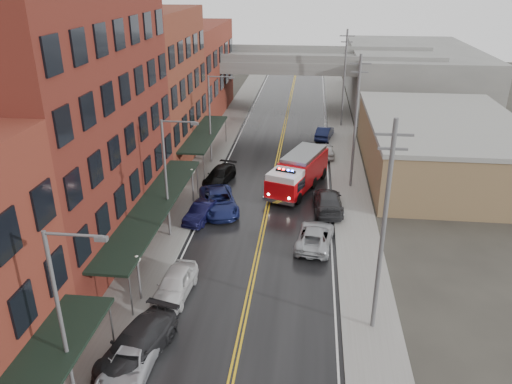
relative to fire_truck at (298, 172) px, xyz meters
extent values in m
cube|color=black|center=(-2.36, -3.97, -1.70)|extent=(11.00, 160.00, 0.02)
cube|color=slate|center=(-9.66, -3.97, -1.64)|extent=(3.00, 160.00, 0.15)
cube|color=slate|center=(4.94, -3.97, -1.64)|extent=(3.00, 160.00, 0.15)
cube|color=gray|center=(-8.01, -3.97, -1.64)|extent=(0.30, 160.00, 0.15)
cube|color=gray|center=(3.29, -3.97, -1.64)|extent=(0.30, 160.00, 0.15)
cube|color=#5D1D18|center=(-15.66, -10.97, 7.29)|extent=(9.00, 20.00, 18.00)
cube|color=brown|center=(-15.66, 6.53, 5.79)|extent=(9.00, 15.00, 15.00)
cube|color=maroon|center=(-15.66, 24.03, 4.29)|extent=(9.00, 20.00, 12.00)
cube|color=brown|center=(13.64, 6.03, 0.79)|extent=(14.00, 22.00, 5.00)
cube|color=slate|center=(15.64, 36.03, 2.29)|extent=(18.00, 30.00, 8.00)
cylinder|color=slate|center=(-8.71, -22.37, -0.21)|extent=(0.10, 0.10, 3.00)
cube|color=black|center=(-9.86, -10.97, 1.29)|extent=(2.60, 18.00, 0.18)
cylinder|color=slate|center=(-8.71, -19.57, -0.21)|extent=(0.10, 0.10, 3.00)
cylinder|color=slate|center=(-8.71, -2.37, -0.21)|extent=(0.10, 0.10, 3.00)
cube|color=black|center=(-9.86, 6.53, 1.29)|extent=(2.60, 13.00, 0.18)
cylinder|color=slate|center=(-8.71, 0.43, -0.21)|extent=(0.10, 0.10, 3.00)
cylinder|color=slate|center=(-8.71, 12.63, -0.21)|extent=(0.10, 0.10, 3.00)
cylinder|color=#59595B|center=(-8.76, -17.97, -0.31)|extent=(0.14, 0.14, 2.80)
sphere|color=silver|center=(-8.76, -17.97, 1.19)|extent=(0.44, 0.44, 0.44)
cylinder|color=#59595B|center=(-8.76, -3.97, -0.31)|extent=(0.14, 0.14, 2.80)
sphere|color=silver|center=(-8.76, -3.97, 1.19)|extent=(0.44, 0.44, 0.44)
cylinder|color=#59595B|center=(-9.16, -25.97, 2.79)|extent=(0.18, 0.18, 9.00)
cylinder|color=#59595B|center=(-7.96, -25.97, 7.19)|extent=(2.40, 0.12, 0.12)
cube|color=#59595B|center=(-6.86, -25.97, 7.09)|extent=(0.50, 0.22, 0.18)
cylinder|color=#59595B|center=(-9.16, -9.97, 2.79)|extent=(0.18, 0.18, 9.00)
cylinder|color=#59595B|center=(-7.96, -9.97, 7.19)|extent=(2.40, 0.12, 0.12)
cube|color=#59595B|center=(-6.86, -9.97, 7.09)|extent=(0.50, 0.22, 0.18)
cylinder|color=#59595B|center=(-9.16, 6.03, 2.79)|extent=(0.18, 0.18, 9.00)
cylinder|color=#59595B|center=(-7.96, 6.03, 7.19)|extent=(2.40, 0.12, 0.12)
cube|color=#59595B|center=(-6.86, 6.03, 7.09)|extent=(0.50, 0.22, 0.18)
cylinder|color=#59595B|center=(4.84, -18.97, 4.29)|extent=(0.24, 0.24, 12.00)
cube|color=#59595B|center=(4.84, -18.97, 9.49)|extent=(1.80, 0.12, 0.12)
cube|color=#59595B|center=(4.84, -18.97, 8.79)|extent=(1.40, 0.12, 0.12)
cylinder|color=#59595B|center=(4.84, 1.03, 4.29)|extent=(0.24, 0.24, 12.00)
cube|color=#59595B|center=(4.84, 1.03, 9.49)|extent=(1.80, 0.12, 0.12)
cube|color=#59595B|center=(4.84, 1.03, 8.79)|extent=(1.40, 0.12, 0.12)
cylinder|color=#59595B|center=(4.84, 21.03, 4.29)|extent=(0.24, 0.24, 12.00)
cube|color=#59595B|center=(4.84, 21.03, 9.49)|extent=(1.80, 0.12, 0.12)
cube|color=#59595B|center=(4.84, 21.03, 8.79)|extent=(1.40, 0.12, 0.12)
cube|color=slate|center=(-2.36, 28.03, 5.04)|extent=(40.00, 10.00, 1.50)
cube|color=slate|center=(-13.36, 28.03, 1.29)|extent=(1.60, 8.00, 6.00)
cube|color=slate|center=(8.64, 28.03, 1.29)|extent=(1.60, 8.00, 6.00)
cube|color=#BD080D|center=(0.46, 1.29, -0.02)|extent=(4.58, 6.56, 2.29)
cube|color=#BD080D|center=(-0.97, -2.72, -0.35)|extent=(3.52, 3.58, 1.64)
cube|color=silver|center=(-0.97, -2.72, 0.74)|extent=(3.32, 3.33, 0.55)
cube|color=black|center=(-0.89, -2.51, -0.02)|extent=(3.17, 2.56, 0.87)
cube|color=slate|center=(0.46, 1.29, 1.28)|extent=(4.18, 6.06, 0.33)
cube|color=black|center=(-0.97, -2.72, 1.10)|extent=(1.75, 0.87, 0.15)
sphere|color=#FF0C0C|center=(-1.53, -2.52, 1.19)|extent=(0.22, 0.22, 0.22)
sphere|color=#1933FF|center=(-0.40, -2.92, 1.19)|extent=(0.22, 0.22, 0.22)
cylinder|color=black|center=(-2.13, -2.42, -1.17)|extent=(1.16, 0.73, 1.09)
cylinder|color=black|center=(0.13, -3.22, -1.17)|extent=(1.16, 0.73, 1.09)
cylinder|color=black|center=(-0.85, 1.18, -1.17)|extent=(1.16, 0.73, 1.09)
cylinder|color=black|center=(1.41, 0.37, -1.17)|extent=(1.16, 0.73, 1.09)
cylinder|color=black|center=(0.06, 3.74, -1.17)|extent=(1.16, 0.73, 1.09)
cylinder|color=black|center=(2.32, 2.94, -1.17)|extent=(1.16, 0.73, 1.09)
imported|color=#B3B5BB|center=(-7.36, -23.77, -1.05)|extent=(2.30, 4.83, 1.33)
imported|color=#242427|center=(-7.36, -22.67, -0.90)|extent=(3.65, 6.03, 1.64)
imported|color=silver|center=(-6.83, -17.17, -0.92)|extent=(2.22, 4.80, 1.59)
imported|color=black|center=(-7.36, -7.01, -1.01)|extent=(2.46, 4.51, 1.41)
imported|color=#161D52|center=(-6.33, -5.17, -0.88)|extent=(4.50, 6.57, 1.67)
imported|color=black|center=(-7.33, 0.83, -1.00)|extent=(2.93, 5.21, 1.42)
imported|color=#A1A5A9|center=(1.60, -10.08, -0.98)|extent=(3.07, 5.51, 1.46)
imported|color=#2B2B2E|center=(2.64, -4.17, -0.89)|extent=(2.63, 5.81, 1.65)
imported|color=silver|center=(2.64, 9.20, -0.97)|extent=(2.11, 4.49, 1.49)
imported|color=black|center=(2.64, 15.53, -0.97)|extent=(2.42, 4.74, 1.49)
camera|label=1|loc=(0.90, -41.94, 16.42)|focal=35.00mm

